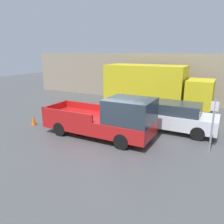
{
  "coord_description": "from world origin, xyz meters",
  "views": [
    {
      "loc": [
        4.65,
        -8.9,
        4.23
      ],
      "look_at": [
        -0.63,
        1.18,
        1.07
      ],
      "focal_mm": 35.0,
      "sensor_mm": 36.0,
      "label": 1
    }
  ],
  "objects": [
    {
      "name": "newspaper_box",
      "position": [
        0.76,
        9.41,
        0.48
      ],
      "size": [
        0.45,
        0.4,
        0.95
      ],
      "color": "#194CB2",
      "rests_on": "ground"
    },
    {
      "name": "traffic_cone",
      "position": [
        -5.19,
        -0.15,
        0.31
      ],
      "size": [
        0.28,
        0.28,
        0.62
      ],
      "color": "orange",
      "rests_on": "ground"
    },
    {
      "name": "building_wall",
      "position": [
        0.0,
        9.74,
        2.04
      ],
      "size": [
        28.0,
        0.15,
        4.07
      ],
      "color": "gray",
      "rests_on": "ground"
    },
    {
      "name": "delivery_truck",
      "position": [
        -0.21,
        7.12,
        1.76
      ],
      "size": [
        7.81,
        2.62,
        3.25
      ],
      "color": "gold",
      "rests_on": "ground"
    },
    {
      "name": "parking_sign",
      "position": [
        4.37,
        0.69,
        1.34
      ],
      "size": [
        0.3,
        0.07,
        2.38
      ],
      "color": "gray",
      "rests_on": "ground"
    },
    {
      "name": "pickup_truck",
      "position": [
        -0.35,
        0.18,
        0.98
      ],
      "size": [
        5.68,
        2.04,
        2.13
      ],
      "color": "red",
      "rests_on": "ground"
    },
    {
      "name": "car",
      "position": [
        2.32,
        2.75,
        0.81
      ],
      "size": [
        4.63,
        1.86,
        1.58
      ],
      "color": "silver",
      "rests_on": "ground"
    },
    {
      "name": "ground_plane",
      "position": [
        0.0,
        0.0,
        0.0
      ],
      "size": [
        60.0,
        60.0,
        0.0
      ],
      "primitive_type": "plane",
      "color": "#4C4C4F"
    }
  ]
}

